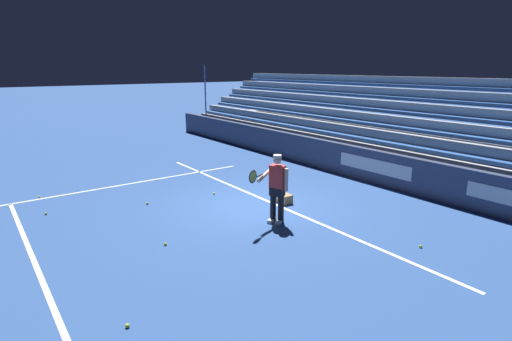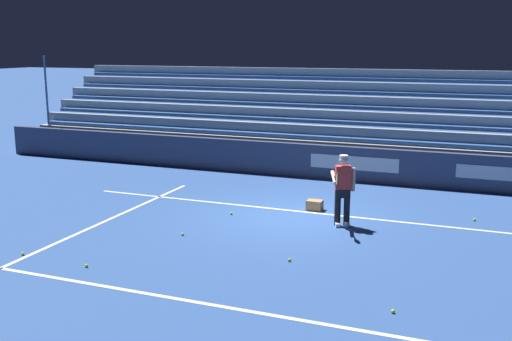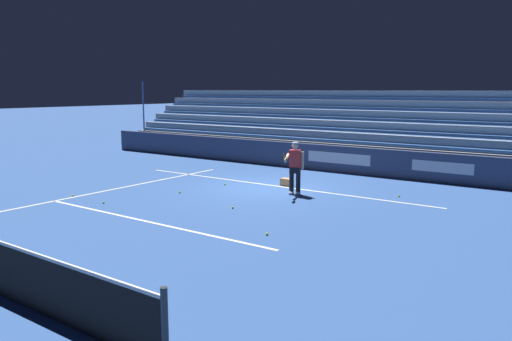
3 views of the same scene
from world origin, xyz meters
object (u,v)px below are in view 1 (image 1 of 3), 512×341
tennis_ball_far_left (127,326)px  tennis_ball_by_box (421,246)px  tennis_ball_near_player (39,197)px  tennis_ball_stray_back (147,203)px  tennis_player (276,188)px  tennis_ball_midcourt (214,194)px  ball_box_cardboard (285,199)px  tennis_ball_on_baseline (165,244)px  tennis_ball_far_right (46,214)px

tennis_ball_far_left → tennis_ball_by_box: 6.06m
tennis_ball_near_player → tennis_ball_by_box: same height
tennis_ball_stray_back → tennis_player: bearing=-146.9°
tennis_ball_midcourt → tennis_ball_by_box: same height
ball_box_cardboard → tennis_ball_near_player: size_ratio=6.06×
tennis_ball_stray_back → tennis_ball_far_left: size_ratio=1.00×
tennis_player → tennis_ball_by_box: bearing=-151.7°
ball_box_cardboard → tennis_ball_stray_back: 3.87m
tennis_ball_on_baseline → tennis_ball_near_player: size_ratio=1.00×
tennis_ball_far_left → tennis_ball_by_box: bearing=-99.9°
tennis_ball_far_left → ball_box_cardboard: bearing=-62.3°
tennis_ball_by_box → tennis_ball_midcourt: bearing=16.2°
ball_box_cardboard → tennis_ball_far_left: size_ratio=6.06×
tennis_ball_on_baseline → tennis_ball_near_player: (5.22, 1.67, 0.00)m
tennis_ball_near_player → tennis_ball_far_left: same height
tennis_player → ball_box_cardboard: (0.99, -1.11, -0.76)m
ball_box_cardboard → tennis_ball_by_box: ball_box_cardboard is taller
tennis_ball_stray_back → tennis_ball_far_left: same height
tennis_ball_on_baseline → tennis_ball_far_left: bearing=144.8°
ball_box_cardboard → tennis_ball_far_right: size_ratio=6.06×
tennis_ball_by_box → tennis_player: bearing=28.3°
tennis_ball_midcourt → tennis_ball_far_left: same height
tennis_ball_far_right → tennis_ball_stray_back: same height
tennis_ball_stray_back → tennis_ball_near_player: size_ratio=1.00×
tennis_ball_far_right → tennis_ball_by_box: bearing=-138.6°
tennis_player → tennis_ball_on_baseline: 2.92m
tennis_ball_midcourt → tennis_player: bearing=-178.0°
tennis_ball_stray_back → tennis_ball_near_player: same height
tennis_ball_far_right → tennis_ball_stray_back: (-0.80, -2.44, 0.00)m
tennis_ball_far_left → tennis_ball_near_player: bearing=0.3°
ball_box_cardboard → tennis_ball_near_player: ball_box_cardboard is taller
tennis_ball_midcourt → tennis_ball_far_right: bearing=75.6°
tennis_ball_far_right → tennis_player: bearing=-131.4°
tennis_ball_on_baseline → tennis_ball_by_box: bearing=-127.6°
ball_box_cardboard → tennis_ball_midcourt: bearing=33.3°
tennis_ball_near_player → tennis_ball_far_left: 7.52m
tennis_ball_far_right → tennis_ball_near_player: (1.64, -0.09, 0.00)m
tennis_ball_midcourt → tennis_ball_far_left: (-4.74, 4.28, 0.00)m
tennis_ball_on_baseline → tennis_ball_stray_back: size_ratio=1.00×
ball_box_cardboard → tennis_player: bearing=131.6°
tennis_player → tennis_ball_on_baseline: tennis_player is taller
tennis_ball_far_right → tennis_ball_by_box: size_ratio=1.00×
tennis_player → tennis_ball_near_player: 7.21m
ball_box_cardboard → tennis_ball_on_baseline: (-0.59, 3.88, -0.10)m
ball_box_cardboard → tennis_ball_far_right: (2.98, 5.63, -0.10)m
tennis_ball_far_right → tennis_ball_on_baseline: same height
ball_box_cardboard → tennis_ball_by_box: 3.97m
tennis_ball_far_left → tennis_ball_far_right: bearing=1.3°
tennis_player → tennis_ball_far_right: tennis_player is taller
tennis_ball_midcourt → tennis_ball_on_baseline: bearing=132.6°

